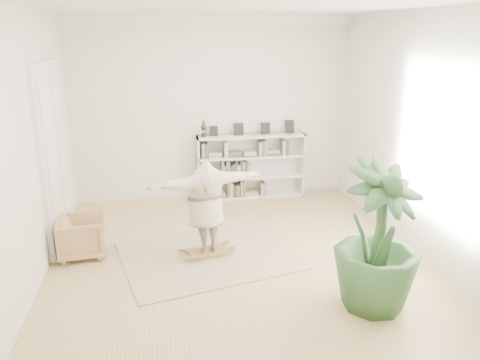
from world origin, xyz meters
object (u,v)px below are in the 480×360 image
(armchair, at_px, (82,236))
(person, at_px, (206,203))
(rocker_board, at_px, (207,251))
(bookshelf, at_px, (251,167))
(houseplant, at_px, (378,238))

(armchair, height_order, person, person)
(rocker_board, xyz_separation_m, person, (-0.00, -0.00, 0.79))
(person, bearing_deg, armchair, -23.90)
(bookshelf, distance_m, armchair, 3.78)
(houseplant, bearing_deg, armchair, 151.23)
(armchair, relative_size, person, 0.39)
(bookshelf, height_order, houseplant, houseplant)
(person, bearing_deg, rocker_board, -166.56)
(bookshelf, xyz_separation_m, armchair, (-3.04, -2.21, -0.32))
(armchair, distance_m, houseplant, 4.32)
(bookshelf, relative_size, rocker_board, 3.60)
(bookshelf, relative_size, armchair, 3.21)
(bookshelf, bearing_deg, rocker_board, -114.65)
(armchair, xyz_separation_m, person, (1.87, -0.36, 0.55))
(houseplant, bearing_deg, rocker_board, 137.89)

